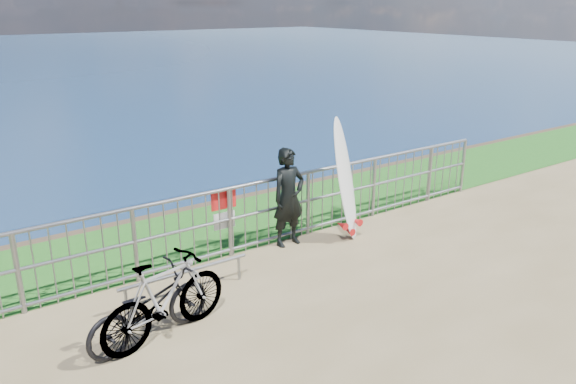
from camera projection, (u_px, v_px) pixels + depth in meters
grass_strip at (225, 226)px, 9.90m from camera, size 120.00×120.00×0.00m
railing at (258, 214)px, 8.87m from camera, size 10.06×0.10×1.13m
surfer at (289, 197)px, 8.94m from camera, size 0.60×0.40×1.61m
surfboard at (346, 184)px, 9.16m from camera, size 0.70×0.67×2.06m
bicycle_near at (149, 307)px, 6.46m from camera, size 1.69×0.88×0.84m
bicycle_far at (165, 298)px, 6.48m from camera, size 1.76×0.83×1.02m
bike_rack at (185, 275)px, 7.47m from camera, size 1.84×0.05×0.38m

